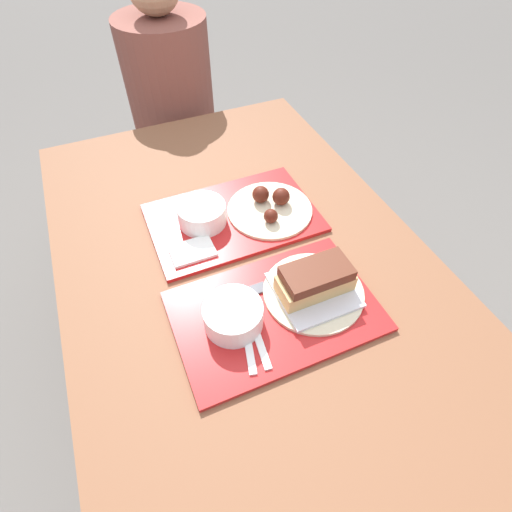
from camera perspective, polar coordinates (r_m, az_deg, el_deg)
The scene contains 14 objects.
ground_plane at distance 1.64m, azimuth -0.52°, elevation -18.55°, with size 12.00×12.00×0.00m, color #605B56.
picnic_table at distance 1.08m, azimuth -0.76°, elevation -4.88°, with size 0.91×1.52×0.75m.
picnic_bench_far at distance 1.95m, azimuth -12.10°, elevation 12.22°, with size 0.87×0.28×0.47m.
tray_near at distance 0.92m, azimuth 3.01°, elevation -7.79°, with size 0.46×0.30×0.01m.
tray_far at distance 1.12m, azimuth -3.26°, elevation 5.48°, with size 0.46×0.30×0.01m.
bowl_coleslaw_near at distance 0.87m, azimuth -3.28°, elevation -8.39°, with size 0.13×0.13×0.06m.
brisket_sandwich_plate at distance 0.92m, azimuth 8.38°, elevation -4.03°, with size 0.24×0.24×0.09m.
plastic_fork_near at distance 0.87m, azimuth -1.27°, elevation -11.58°, with size 0.06×0.17×0.00m.
plastic_knife_near at distance 0.87m, azimuth 0.09°, elevation -11.09°, with size 0.04×0.17×0.00m.
condiment_packet at distance 0.94m, azimuth 0.37°, elevation -4.68°, with size 0.04×0.03×0.01m.
bowl_coleslaw_far at distance 1.08m, azimuth -7.74°, elevation 6.10°, with size 0.13×0.13×0.06m.
wings_plate_far at distance 1.12m, azimuth 2.05°, elevation 7.20°, with size 0.24×0.24×0.06m.
napkin_far at distance 1.03m, azimuth -9.07°, elevation 0.73°, with size 0.11×0.08×0.01m.
person_seated_across at distance 1.76m, azimuth -12.27°, elevation 22.74°, with size 0.34×0.34×0.73m.
Camera 1 is at (-0.24, -0.60, 1.51)m, focal length 28.00 mm.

